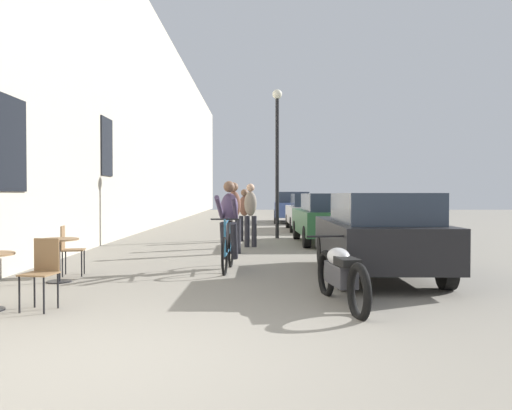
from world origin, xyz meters
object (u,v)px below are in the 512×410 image
Objects in this scene: parked_car_second at (326,218)px; pedestrian_far at (243,212)px; cyclist_on_bicycle at (227,228)px; pedestrian_mid at (249,211)px; cafe_chair_near_toward_street at (40,269)px; cafe_chair_mid_toward_street at (67,247)px; parked_car_nearest at (375,233)px; street_lamp at (275,144)px; parked_car_fourth at (290,207)px; parked_car_third at (308,211)px; parked_motorcycle at (339,274)px; cafe_table_mid at (57,251)px; pedestrian_near at (232,213)px.

pedestrian_far is at bearing 163.24° from parked_car_second.
cyclist_on_bicycle is 1.01× the size of pedestrian_mid.
cafe_chair_near_toward_street and cafe_chair_mid_toward_street have the same top height.
parked_car_nearest is (5.47, -0.10, 0.25)m from cafe_chair_mid_toward_street.
parked_car_second is (1.43, -1.85, -2.34)m from street_lamp.
cafe_chair_near_toward_street is 20.72m from parked_car_fourth.
parked_car_third is at bearing -87.20° from parked_car_fourth.
parked_car_fourth reaches higher than parked_motorcycle.
cafe_table_mid is 0.15× the size of street_lamp.
pedestrian_near is 4.46m from parked_car_nearest.
pedestrian_mid is at bearing -99.18° from parked_car_fourth.
street_lamp is 1.19× the size of parked_car_third.
parked_car_third is (5.49, 11.59, 0.24)m from cafe_chair_mid_toward_street.
pedestrian_near reaches higher than cafe_chair_near_toward_street.
cafe_chair_mid_toward_street is at bearing -117.04° from street_lamp.
pedestrian_mid reaches higher than pedestrian_near.
cafe_chair_mid_toward_street reaches higher than parked_motorcycle.
cafe_chair_near_toward_street is 11.43m from street_lamp.
pedestrian_far reaches higher than parked_car_second.
cafe_chair_near_toward_street is 0.21× the size of parked_car_nearest.
parked_motorcycle is (1.48, -9.23, -0.50)m from pedestrian_far.
street_lamp reaches higher than parked_car_third.
street_lamp is at bearing -111.58° from parked_car_third.
pedestrian_near reaches higher than parked_motorcycle.
street_lamp is 3.31m from parked_car_second.
cafe_chair_near_toward_street is 1.00× the size of cafe_chair_mid_toward_street.
street_lamp reaches higher than cafe_chair_near_toward_street.
pedestrian_mid is at bearing 99.65° from parked_motorcycle.
cafe_chair_near_toward_street is at bearing -108.25° from pedestrian_mid.
street_lamp reaches higher than parked_car_second.
pedestrian_near is 5.08m from street_lamp.
street_lamp reaches higher than parked_car_fourth.
parked_car_nearest is at bearing -70.11° from pedestrian_far.
parked_car_nearest is (1.44, -8.00, -2.34)m from street_lamp.
street_lamp is 1.10× the size of parked_car_fourth.
cafe_chair_mid_toward_street is at bearing 151.27° from parked_motorcycle.
pedestrian_near is 0.39× the size of parked_car_fourth.
pedestrian_far reaches higher than cafe_chair_mid_toward_street.
pedestrian_mid reaches higher than cafe_table_mid.
parked_car_nearest is 1.94× the size of parked_motorcycle.
parked_motorcycle is at bearing -87.68° from street_lamp.
cafe_table_mid is 0.41× the size of pedestrian_near.
parked_motorcycle is (-0.75, -19.95, -0.41)m from parked_car_fourth.
street_lamp is 8.46m from parked_car_nearest.
parked_car_fourth is at bearing 78.26° from pedestrian_far.
parked_car_nearest is at bearing -53.04° from pedestrian_near.
parked_car_third is (2.52, 4.80, -0.14)m from pedestrian_far.
cafe_chair_mid_toward_street is at bearing 96.38° from cafe_table_mid.
parked_car_nearest is (2.68, -3.56, -0.22)m from pedestrian_near.
cafe_chair_near_toward_street is 0.20× the size of parked_car_fourth.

